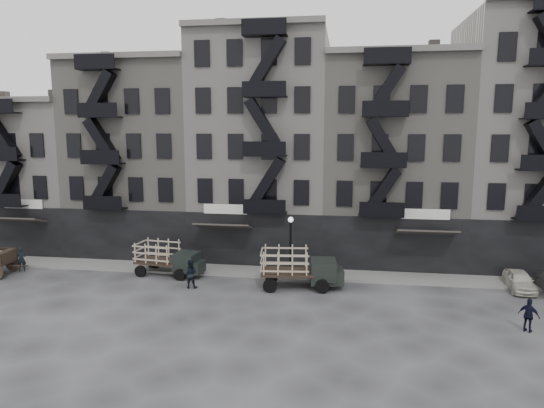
# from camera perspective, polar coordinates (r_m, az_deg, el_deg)

# --- Properties ---
(ground) EXTENTS (140.00, 140.00, 0.00)m
(ground) POSITION_cam_1_polar(r_m,az_deg,el_deg) (31.19, -3.94, -10.02)
(ground) COLOR #38383A
(ground) RESTS_ON ground
(sidewalk) EXTENTS (55.00, 2.50, 0.15)m
(sidewalk) POSITION_cam_1_polar(r_m,az_deg,el_deg) (34.66, -2.61, -7.90)
(sidewalk) COLOR slate
(sidewalk) RESTS_ON ground
(building_west) EXTENTS (10.00, 11.35, 13.20)m
(building_west) POSITION_cam_1_polar(r_m,az_deg,el_deg) (46.94, -25.88, 3.08)
(building_west) COLOR #AEA7A0
(building_west) RESTS_ON ground
(building_midwest) EXTENTS (10.00, 11.35, 16.20)m
(building_midwest) POSITION_cam_1_polar(r_m,az_deg,el_deg) (42.01, -14.63, 5.14)
(building_midwest) COLOR gray
(building_midwest) RESTS_ON ground
(building_center) EXTENTS (10.00, 11.35, 18.20)m
(building_center) POSITION_cam_1_polar(r_m,az_deg,el_deg) (39.14, -0.99, 6.63)
(building_center) COLOR #AEA7A0
(building_center) RESTS_ON ground
(building_mideast) EXTENTS (10.00, 11.35, 16.20)m
(building_mideast) POSITION_cam_1_polar(r_m,az_deg,el_deg) (38.85, 13.78, 4.87)
(building_mideast) COLOR gray
(building_mideast) RESTS_ON ground
(building_east) EXTENTS (10.00, 11.35, 19.20)m
(building_east) POSITION_cam_1_polar(r_m,az_deg,el_deg) (40.93, 28.02, 6.37)
(building_east) COLOR #AEA7A0
(building_east) RESTS_ON ground
(lamp_post) EXTENTS (0.36, 0.36, 4.28)m
(lamp_post) POSITION_cam_1_polar(r_m,az_deg,el_deg) (32.41, 2.19, -4.14)
(lamp_post) COLOR black
(lamp_post) RESTS_ON ground
(stake_truck_west) EXTENTS (4.90, 2.44, 2.37)m
(stake_truck_west) POSITION_cam_1_polar(r_m,az_deg,el_deg) (34.37, -12.15, -6.03)
(stake_truck_west) COLOR black
(stake_truck_west) RESTS_ON ground
(stake_truck_east) EXTENTS (5.35, 2.60, 2.60)m
(stake_truck_east) POSITION_cam_1_polar(r_m,az_deg,el_deg) (31.06, 3.22, -7.22)
(stake_truck_east) COLOR black
(stake_truck_east) RESTS_ON ground
(car_east) EXTENTS (1.64, 3.65, 1.22)m
(car_east) POSITION_cam_1_polar(r_m,az_deg,el_deg) (34.66, 27.11, -8.01)
(car_east) COLOR beige
(car_east) RESTS_ON ground
(pedestrian_west) EXTENTS (0.75, 0.67, 1.72)m
(pedestrian_west) POSITION_cam_1_polar(r_m,az_deg,el_deg) (38.96, -27.39, -5.81)
(pedestrian_west) COLOR black
(pedestrian_west) RESTS_ON ground
(pedestrian_mid) EXTENTS (0.96, 0.78, 1.84)m
(pedestrian_mid) POSITION_cam_1_polar(r_m,az_deg,el_deg) (31.62, -9.60, -8.11)
(pedestrian_mid) COLOR black
(pedestrian_mid) RESTS_ON ground
(policeman) EXTENTS (1.06, 0.96, 1.73)m
(policeman) POSITION_cam_1_polar(r_m,az_deg,el_deg) (28.02, 27.98, -11.51)
(policeman) COLOR black
(policeman) RESTS_ON ground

